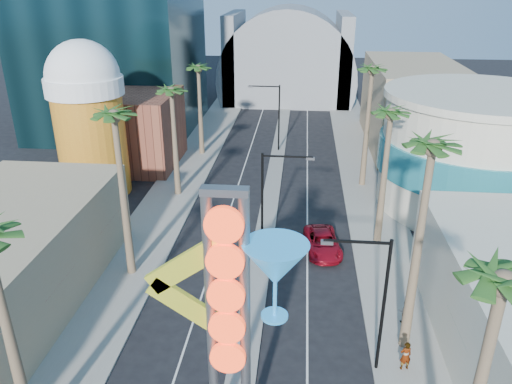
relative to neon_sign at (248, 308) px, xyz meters
The scene contains 22 objects.
sidewalk_west 34.43m from the neon_sign, 107.85° to the left, with size 5.00×100.00×0.15m, color gray.
sidewalk_east 33.97m from the neon_sign, 74.84° to the left, with size 5.00×100.00×0.15m, color gray.
median 35.79m from the neon_sign, 91.33° to the left, with size 1.60×84.00×0.15m, color gray.
brick_filler_west 39.01m from the neon_sign, 115.64° to the left, with size 10.00×10.00×8.00m, color brown.
filler_east 47.58m from the neon_sign, 71.37° to the left, with size 10.00×20.00×10.00m, color tan.
beer_mug 32.39m from the neon_sign, 123.38° to the left, with size 7.00×7.00×14.50m.
turquoise_building 32.10m from the neon_sign, 57.56° to the left, with size 16.60×16.60×10.60m.
canopy 69.11m from the neon_sign, 90.68° to the left, with size 22.00×16.00×22.00m.
neon_sign is the anchor object (origin of this frame).
streetlight_0 17.21m from the neon_sign, 90.90° to the left, with size 3.79×0.25×8.00m.
streetlight_1 41.13m from the neon_sign, 91.90° to the left, with size 3.79×0.25×8.00m.
streetlight_2 8.15m from the neon_sign, 40.46° to the left, with size 3.45×0.25×8.00m.
palm_1 16.70m from the neon_sign, 126.98° to the left, with size 2.40×2.40×12.70m.
palm_2 28.85m from the neon_sign, 109.95° to the left, with size 2.40×2.40×11.20m.
palm_3 40.31m from the neon_sign, 104.11° to the left, with size 2.40×2.40×11.20m.
palm_4 9.23m from the neon_sign, 19.89° to the right, with size 2.40×2.40×12.20m.
palm_5 11.50m from the neon_sign, 40.70° to the left, with size 2.40×2.40×13.20m.
palm_6 20.89m from the neon_sign, 66.74° to the left, with size 2.40×2.40×11.70m.
palm_7 32.29m from the neon_sign, 75.23° to the left, with size 2.40×2.40×12.70m.
red_pickup 19.07m from the neon_sign, 77.63° to the left, with size 2.44×5.30×1.47m, color maroon.
pedestrian_a 11.27m from the neon_sign, 32.89° to the left, with size 0.64×0.42×1.75m, color gray.
pedestrian_b 14.00m from the neon_sign, 46.83° to the left, with size 0.75×0.58×1.54m, color gray.
Camera 1 is at (2.70, -13.43, 19.62)m, focal length 35.00 mm.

